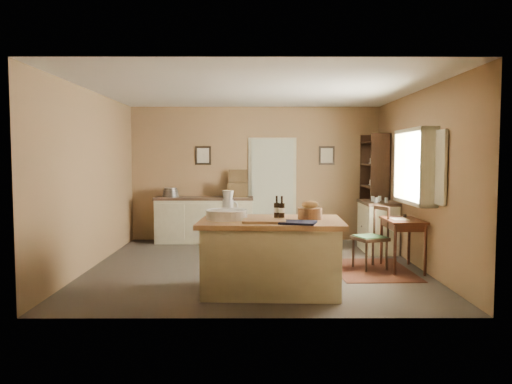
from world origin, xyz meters
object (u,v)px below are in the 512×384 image
work_island (270,254)px  desk_chair (370,238)px  right_cabinet (378,226)px  shelving_unit (377,189)px  writing_desk (403,226)px  sideboard (205,218)px

work_island → desk_chair: work_island is taller
right_cabinet → shelving_unit: shelving_unit is taller
work_island → writing_desk: bearing=33.4°
sideboard → right_cabinet: (3.20, -0.95, -0.02)m
writing_desk → right_cabinet: (-0.00, 1.50, -0.21)m
right_cabinet → writing_desk: bearing=-90.0°
shelving_unit → desk_chair: bearing=-106.0°
work_island → desk_chair: bearing=41.8°
work_island → desk_chair: (1.54, 1.26, -0.02)m
work_island → writing_desk: size_ratio=2.17×
work_island → right_cabinet: size_ratio=1.82×
sideboard → writing_desk: (3.20, -2.45, 0.18)m
writing_desk → sideboard: bearing=142.5°
right_cabinet → desk_chair: bearing=-108.1°
writing_desk → shelving_unit: size_ratio=0.39×
sideboard → right_cabinet: sideboard is taller
desk_chair → right_cabinet: right_cabinet is taller
desk_chair → right_cabinet: size_ratio=0.93×
work_island → sideboard: work_island is taller
work_island → right_cabinet: (2.01, 2.70, -0.02)m
desk_chair → writing_desk: bearing=-28.0°
sideboard → desk_chair: (2.72, -2.39, -0.02)m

